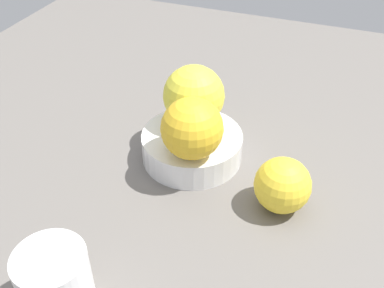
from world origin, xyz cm
name	(u,v)px	position (x,y,z in cm)	size (l,w,h in cm)	color
ground_plane	(192,162)	(0.00, 0.00, -1.00)	(110.00, 110.00, 2.00)	#66605B
fruit_bowl	(192,147)	(0.00, 0.00, 1.88)	(14.20, 14.20, 3.97)	white
orange_in_bowl_0	(194,96)	(-3.22, -0.96, 8.31)	(8.67, 8.67, 8.67)	yellow
orange_in_bowl_1	(192,128)	(3.80, 1.46, 8.03)	(8.12, 8.12, 8.12)	yellow
orange_loose_0	(282,185)	(5.14, 13.90, 3.55)	(7.09, 7.09, 7.09)	yellow
ceramic_cup	(56,283)	(27.29, -3.73, 3.93)	(7.12, 7.12, 7.85)	white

